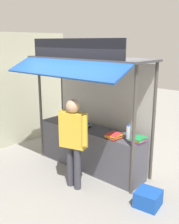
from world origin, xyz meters
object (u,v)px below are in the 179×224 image
at_px(magazine_stack_center, 84,126).
at_px(banana_bunch_inner_left, 107,80).
at_px(vendor_person, 73,136).
at_px(magazine_stack_right, 114,136).
at_px(banana_bunch_inner_right, 52,72).
at_px(plastic_crate, 148,199).
at_px(magazine_stack_left, 139,139).
at_px(water_bottle_far_left, 69,115).
at_px(water_bottle_mid_right, 64,114).
at_px(water_bottle_mid_left, 128,132).

relative_size(magazine_stack_center, banana_bunch_inner_left, 1.13).
height_order(magazine_stack_center, vendor_person, vendor_person).
xyz_separation_m(magazine_stack_right, banana_bunch_inner_left, (-0.00, -0.24, 1.07)).
relative_size(banana_bunch_inner_right, banana_bunch_inner_left, 0.86).
bearing_deg(plastic_crate, magazine_stack_right, 163.13).
bearing_deg(magazine_stack_left, magazine_stack_right, -160.79).
bearing_deg(magazine_stack_right, water_bottle_far_left, 171.03).
xyz_separation_m(magazine_stack_center, vendor_person, (0.42, -0.74, 0.09)).
relative_size(banana_bunch_inner_right, plastic_crate, 0.61).
relative_size(magazine_stack_right, plastic_crate, 0.81).
height_order(water_bottle_mid_right, vendor_person, vendor_person).
distance_m(water_bottle_mid_right, banana_bunch_inner_right, 1.21).
height_order(banana_bunch_inner_left, plastic_crate, banana_bunch_inner_left).
bearing_deg(magazine_stack_right, water_bottle_mid_right, 169.14).
bearing_deg(water_bottle_mid_right, vendor_person, -37.47).
xyz_separation_m(water_bottle_mid_left, banana_bunch_inner_right, (-1.61, -0.41, 1.02)).
relative_size(water_bottle_mid_right, vendor_person, 0.13).
height_order(magazine_stack_center, magazine_stack_right, magazine_stack_right).
bearing_deg(magazine_stack_center, banana_bunch_inner_left, -21.48).
xyz_separation_m(magazine_stack_left, banana_bunch_inner_right, (-1.85, -0.39, 1.11)).
height_order(magazine_stack_right, banana_bunch_inner_left, banana_bunch_inner_left).
relative_size(magazine_stack_center, vendor_person, 0.19).
xyz_separation_m(water_bottle_mid_left, plastic_crate, (0.72, -0.45, -0.87)).
bearing_deg(magazine_stack_center, magazine_stack_right, -5.97).
xyz_separation_m(water_bottle_mid_left, vendor_person, (-0.61, -0.82, 0.00)).
distance_m(magazine_stack_left, banana_bunch_inner_left, 1.22).
bearing_deg(plastic_crate, banana_bunch_inner_right, 179.01).
distance_m(water_bottle_mid_left, magazine_stack_center, 1.03).
distance_m(water_bottle_far_left, magazine_stack_right, 1.44).
bearing_deg(banana_bunch_inner_left, vendor_person, -134.87).
bearing_deg(magazine_stack_center, magazine_stack_left, 2.96).
bearing_deg(water_bottle_far_left, water_bottle_mid_right, 159.45).
relative_size(magazine_stack_center, banana_bunch_inner_right, 1.32).
bearing_deg(magazine_stack_right, water_bottle_mid_left, 41.55).
bearing_deg(plastic_crate, magazine_stack_center, 168.19).
height_order(magazine_stack_left, plastic_crate, magazine_stack_left).
xyz_separation_m(magazine_stack_center, magazine_stack_left, (1.27, 0.07, 0.01)).
distance_m(water_bottle_mid_right, vendor_person, 1.60).
bearing_deg(vendor_person, water_bottle_mid_right, 126.35).
xyz_separation_m(water_bottle_mid_left, banana_bunch_inner_left, (-0.20, -0.41, 0.99)).
bearing_deg(magazine_stack_left, magazine_stack_center, -177.04).
xyz_separation_m(water_bottle_mid_left, magazine_stack_center, (-1.02, -0.09, -0.09)).
bearing_deg(water_bottle_far_left, banana_bunch_inner_right, -89.38).
bearing_deg(magazine_stack_left, water_bottle_far_left, 177.79).
relative_size(vendor_person, plastic_crate, 4.38).
distance_m(water_bottle_far_left, magazine_stack_center, 0.61).
bearing_deg(water_bottle_mid_left, magazine_stack_left, -4.91).
height_order(magazine_stack_left, banana_bunch_inner_right, banana_bunch_inner_right).
xyz_separation_m(magazine_stack_center, banana_bunch_inner_right, (-0.58, -0.32, 1.11)).
relative_size(water_bottle_far_left, banana_bunch_inner_left, 1.14).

